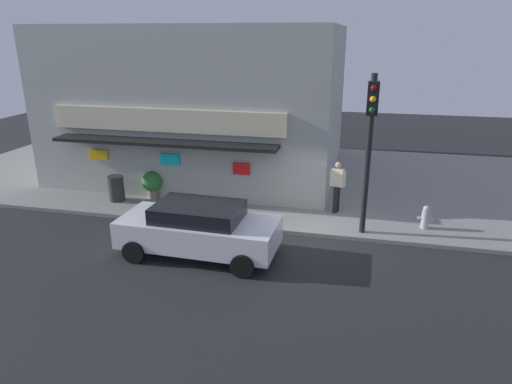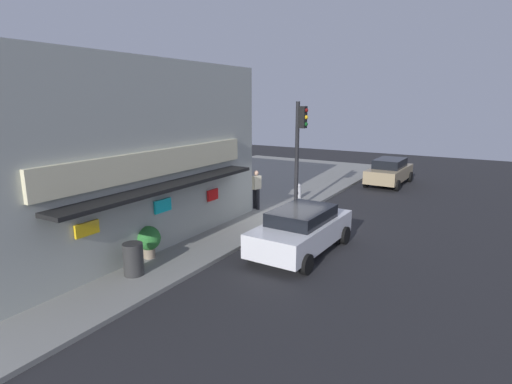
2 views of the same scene
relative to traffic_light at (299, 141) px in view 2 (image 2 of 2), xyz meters
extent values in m
plane|color=#232326|center=(-1.70, -0.34, -3.26)|extent=(50.15, 50.15, 0.00)
cube|color=gray|center=(-1.70, 5.43, -3.19)|extent=(33.43, 11.56, 0.13)
cube|color=#ADB2A8|center=(-7.10, 6.26, 0.00)|extent=(11.58, 9.15, 6.25)
cube|color=beige|center=(-7.10, 1.61, -0.15)|extent=(8.80, 0.16, 0.83)
cube|color=black|center=(-7.10, 1.26, -0.88)|extent=(8.34, 0.90, 0.12)
cube|color=yellow|center=(-9.95, 1.63, -1.58)|extent=(0.74, 0.08, 0.37)
cube|color=#19D8E5|center=(-7.05, 1.63, -1.59)|extent=(0.74, 0.08, 0.43)
cube|color=red|center=(-4.32, 1.63, -1.77)|extent=(0.61, 0.08, 0.42)
cylinder|color=black|center=(0.00, 0.11, -0.69)|extent=(0.18, 0.18, 4.87)
cube|color=black|center=(0.00, -0.14, 1.07)|extent=(0.32, 0.28, 0.95)
sphere|color=maroon|center=(0.00, -0.29, 1.37)|extent=(0.18, 0.18, 0.18)
sphere|color=yellow|center=(0.00, -0.29, 1.07)|extent=(0.18, 0.18, 0.18)
sphere|color=#0F4C19|center=(0.00, -0.29, 0.77)|extent=(0.18, 0.18, 0.18)
cylinder|color=#B2B2B7|center=(1.95, 0.87, -2.83)|extent=(0.25, 0.25, 0.59)
sphere|color=#B2B2B7|center=(1.95, 0.87, -2.47)|extent=(0.22, 0.22, 0.22)
cylinder|color=#B2B2B7|center=(1.77, 0.87, -2.80)|extent=(0.12, 0.10, 0.10)
cylinder|color=#B2B2B7|center=(2.14, 0.87, -2.80)|extent=(0.12, 0.10, 0.10)
cylinder|color=#2D2D2D|center=(-8.98, 1.00, -2.66)|extent=(0.58, 0.58, 0.95)
cylinder|color=black|center=(-0.89, 1.80, -2.66)|extent=(0.20, 0.20, 0.95)
cylinder|color=black|center=(-0.95, 1.58, -2.66)|extent=(0.20, 0.20, 0.95)
cube|color=beige|center=(-0.92, 1.69, -1.88)|extent=(0.48, 0.35, 0.61)
sphere|color=tan|center=(-0.92, 1.69, -1.43)|extent=(0.22, 0.22, 0.22)
cylinder|color=beige|center=(-1.15, 1.76, -1.91)|extent=(0.12, 0.12, 0.55)
cylinder|color=beige|center=(-0.69, 1.63, -1.91)|extent=(0.12, 0.12, 0.55)
cylinder|color=gray|center=(-7.80, 1.59, -2.97)|extent=(0.37, 0.37, 0.32)
sphere|color=#2D7A33|center=(-7.80, 1.59, -2.48)|extent=(0.78, 0.78, 0.78)
cube|color=#9E8966|center=(8.50, -2.11, -2.56)|extent=(4.54, 1.95, 0.75)
cube|color=black|center=(8.50, -2.11, -1.93)|extent=(2.47, 1.59, 0.51)
cylinder|color=black|center=(10.09, -1.26, -2.94)|extent=(0.65, 0.24, 0.64)
cylinder|color=black|center=(10.04, -3.06, -2.94)|extent=(0.65, 0.24, 0.64)
cylinder|color=black|center=(6.96, -1.16, -2.94)|extent=(0.65, 0.24, 0.64)
cylinder|color=black|center=(6.90, -2.96, -2.94)|extent=(0.65, 0.24, 0.64)
cube|color=silver|center=(-4.55, -2.26, -2.55)|extent=(4.55, 2.03, 0.77)
cube|color=black|center=(-4.55, -2.26, -1.95)|extent=(2.47, 1.66, 0.44)
cylinder|color=black|center=(-2.95, -1.37, -2.94)|extent=(0.65, 0.24, 0.64)
cylinder|color=black|center=(-3.01, -3.26, -2.94)|extent=(0.65, 0.24, 0.64)
cylinder|color=black|center=(-6.09, -1.27, -2.94)|extent=(0.65, 0.24, 0.64)
cylinder|color=black|center=(-6.15, -3.16, -2.94)|extent=(0.65, 0.24, 0.64)
camera|label=1|loc=(-0.26, -13.55, 2.79)|focal=32.13mm
camera|label=2|loc=(-16.63, -7.68, 1.84)|focal=28.64mm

